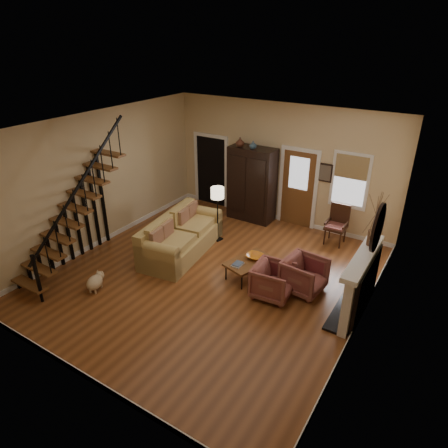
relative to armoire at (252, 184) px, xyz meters
The scene contains 15 objects.
room 1.49m from the armoire, 78.37° to the right, with size 7.00×7.33×3.30m.
staircase 4.94m from the armoire, 115.05° to the right, with size 0.94×2.80×3.20m, color brown, non-canonical shape.
fireplace 4.67m from the armoire, 34.69° to the right, with size 0.33×1.95×2.30m.
armoire is the anchor object (origin of this frame).
vase_a 1.23m from the armoire, 164.05° to the right, with size 0.24×0.24×0.25m, color #4C2619.
vase_b 1.16m from the armoire, 63.43° to the right, with size 0.20×0.20×0.21m, color #334C60.
sofa 2.76m from the armoire, 100.20° to the right, with size 1.06×2.46×0.92m, color tan, non-canonical shape.
coffee_table 3.19m from the armoire, 62.17° to the right, with size 0.62×1.07×0.41m, color brown, non-canonical shape.
bowl 3.03m from the armoire, 59.96° to the right, with size 0.37×0.37×0.09m, color orange.
books 3.35m from the armoire, 66.45° to the right, with size 0.20×0.27×0.05m, color beige, non-canonical shape.
armchair_left 3.85m from the armoire, 54.62° to the right, with size 0.76×0.79×0.72m, color maroon.
armchair_right 3.76m from the armoire, 44.08° to the right, with size 0.80×0.82×0.75m, color maroon.
floor_lamp 1.66m from the armoire, 93.37° to the right, with size 0.33×0.33×1.45m, color black, non-canonical shape.
side_chair 2.61m from the armoire, ahead, with size 0.54×0.54×1.02m, color #341C10, non-canonical shape.
dog 5.09m from the armoire, 102.09° to the right, with size 0.29×0.48×0.35m, color beige, non-canonical shape.
Camera 1 is at (4.25, -6.21, 4.97)m, focal length 32.00 mm.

